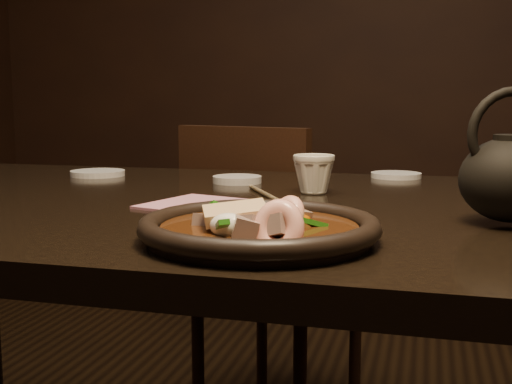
% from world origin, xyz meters
% --- Properties ---
extents(wall_back, '(5.00, 0.02, 2.80)m').
position_xyz_m(wall_back, '(0.00, 3.00, 1.40)').
color(wall_back, black).
rests_on(wall_back, floor).
extents(table, '(1.60, 0.90, 0.75)m').
position_xyz_m(table, '(0.00, 0.00, 0.67)').
color(table, black).
rests_on(table, floor).
extents(chair, '(0.51, 0.51, 0.85)m').
position_xyz_m(chair, '(-0.04, 0.64, 0.46)').
color(chair, black).
rests_on(chair, floor).
extents(plate, '(0.28, 0.28, 0.03)m').
position_xyz_m(plate, '(0.19, -0.29, 0.76)').
color(plate, black).
rests_on(plate, table).
extents(stirfry, '(0.16, 0.18, 0.07)m').
position_xyz_m(stirfry, '(0.19, -0.30, 0.77)').
color(stirfry, '#371B0A').
rests_on(stirfry, plate).
extents(soy_dish, '(0.10, 0.10, 0.01)m').
position_xyz_m(soy_dish, '(0.01, 0.22, 0.76)').
color(soy_dish, silver).
rests_on(soy_dish, table).
extents(saucer_left, '(0.12, 0.12, 0.01)m').
position_xyz_m(saucer_left, '(-0.33, 0.26, 0.76)').
color(saucer_left, silver).
rests_on(saucer_left, table).
extents(saucer_right, '(0.11, 0.11, 0.01)m').
position_xyz_m(saucer_right, '(0.31, 0.40, 0.76)').
color(saucer_right, silver).
rests_on(saucer_right, table).
extents(tea_cup, '(0.09, 0.09, 0.07)m').
position_xyz_m(tea_cup, '(0.18, 0.11, 0.79)').
color(tea_cup, beige).
rests_on(tea_cup, table).
extents(chopsticks, '(0.14, 0.24, 0.01)m').
position_xyz_m(chopsticks, '(0.12, 0.03, 0.75)').
color(chopsticks, '#A2875C').
rests_on(chopsticks, table).
extents(napkin, '(0.19, 0.19, 0.00)m').
position_xyz_m(napkin, '(0.04, -0.07, 0.75)').
color(napkin, '#AE6B7C').
rests_on(napkin, table).
extents(teapot, '(0.16, 0.13, 0.18)m').
position_xyz_m(teapot, '(0.48, -0.11, 0.82)').
color(teapot, black).
rests_on(teapot, table).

